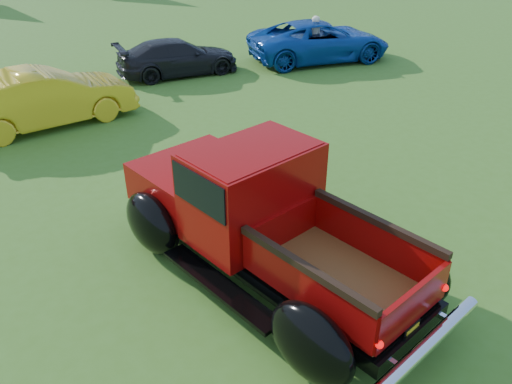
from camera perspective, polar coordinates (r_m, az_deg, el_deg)
name	(u,v)px	position (r m, az deg, el deg)	size (l,w,h in m)	color
ground	(243,261)	(8.22, -1.45, -7.91)	(120.00, 120.00, 0.00)	#3B631C
pickup_truck	(252,211)	(7.67, -0.46, -2.22)	(3.46, 5.75, 2.02)	black
show_car_yellow	(46,98)	(14.20, -22.91, 9.89)	(1.56, 4.48, 1.47)	gold
show_car_grey	(178,57)	(17.71, -8.92, 14.98)	(1.67, 4.11, 1.19)	black
show_car_blue	(320,41)	(19.37, 7.29, 16.76)	(2.41, 5.23, 1.45)	#0D3B94
spectator	(314,39)	(19.23, 6.64, 16.98)	(0.60, 0.39, 1.64)	beige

